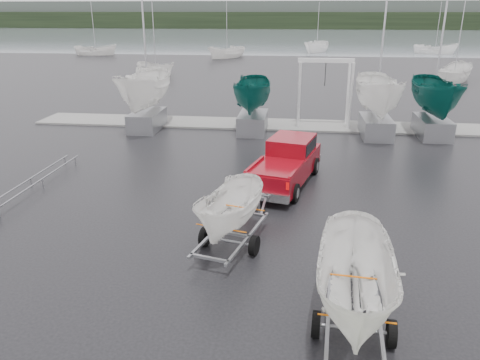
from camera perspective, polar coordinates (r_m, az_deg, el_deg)
ground_plane at (r=17.21m, az=1.71°, el=-3.30°), size 120.00×120.00×0.00m
lake at (r=115.95m, az=6.51°, el=16.56°), size 300.00×300.00×0.00m
dock at (r=29.56m, az=4.07°, el=6.77°), size 30.00×3.00×0.12m
treeline at (r=185.79m, az=6.87°, el=18.75°), size 300.00×8.00×6.00m
far_hill at (r=193.76m, az=6.92°, el=19.39°), size 300.00×6.00×10.00m
pickup_truck at (r=19.48m, az=5.77°, el=2.36°), size 3.08×5.66×1.79m
trailer_hitched at (r=13.49m, az=-1.10°, el=0.60°), size 2.02×3.78×4.27m
trailer_parked at (r=9.85m, az=14.77°, el=-5.03°), size 1.87×3.69×5.09m
boat_hoist at (r=29.09m, az=10.29°, el=11.54°), size 3.30×2.18×4.12m
keelboat_0 at (r=28.33m, az=-11.70°, el=13.78°), size 2.47×3.20×10.64m
keelboat_1 at (r=27.29m, az=1.62°, el=12.54°), size 2.08×3.20×6.64m
keelboat_2 at (r=27.30m, az=16.87°, el=12.79°), size 2.37×3.20×10.54m
keelboat_3 at (r=28.30m, az=23.17°, el=11.86°), size 2.25×3.20×10.41m
mast_rack_0 at (r=20.75m, az=-23.59°, el=0.14°), size 0.56×6.50×0.06m
moored_boat_0 at (r=54.78m, az=-10.18°, el=12.61°), size 3.10×3.08×10.92m
moored_boat_1 at (r=72.52m, az=-1.59°, el=14.66°), size 3.88×3.90×11.65m
moored_boat_2 at (r=53.13m, az=24.54°, el=10.92°), size 3.64×3.67×11.52m
moored_boat_4 at (r=80.44m, az=-17.13°, el=14.35°), size 2.88×2.82×11.44m
moored_boat_5 at (r=83.92m, az=9.33°, el=15.15°), size 3.92×3.96×11.99m
moored_boat_6 at (r=85.63m, az=22.63°, el=14.02°), size 3.16×3.11×11.44m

